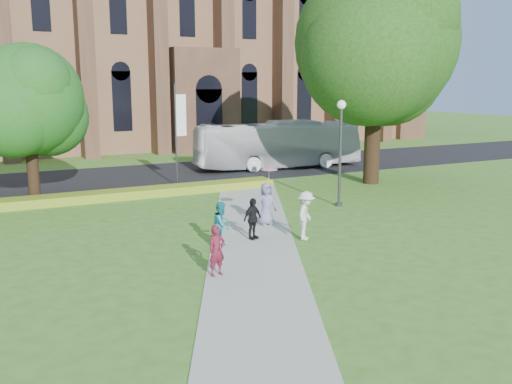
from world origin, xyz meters
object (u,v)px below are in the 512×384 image
large_tree (376,43)px  tour_coach (278,145)px  pedestrian_0 (217,251)px  streetlamp (341,140)px

large_tree → tour_coach: size_ratio=1.09×
large_tree → tour_coach: (-2.08, 8.01, -6.66)m
large_tree → pedestrian_0: bearing=-142.6°
streetlamp → pedestrian_0: bearing=-143.7°
pedestrian_0 → large_tree: bearing=23.5°
streetlamp → tour_coach: bearing=74.7°
tour_coach → pedestrian_0: size_ratio=7.34×
streetlamp → tour_coach: streetlamp is taller
large_tree → tour_coach: bearing=104.6°
streetlamp → tour_coach: (3.42, 12.51, -1.60)m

